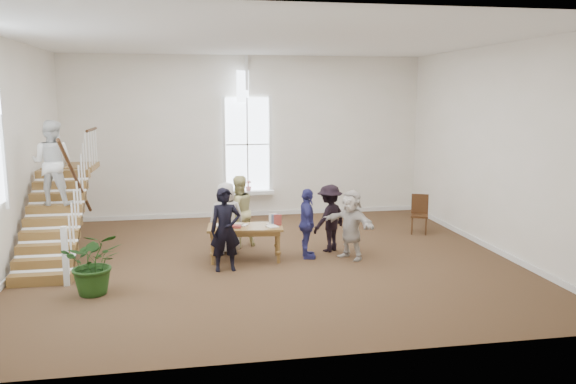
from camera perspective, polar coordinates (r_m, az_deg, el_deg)
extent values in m
plane|color=#49351C|center=(11.87, -1.84, -6.91)|extent=(10.00, 10.00, 0.00)
plane|color=silver|center=(15.88, -4.18, 5.58)|extent=(10.00, 0.00, 10.00)
plane|color=silver|center=(7.04, 3.22, 0.28)|extent=(10.00, 0.00, 10.00)
plane|color=silver|center=(11.82, -26.70, 3.12)|extent=(0.00, 9.00, 9.00)
plane|color=silver|center=(13.09, 20.38, 4.10)|extent=(0.00, 9.00, 9.00)
plane|color=white|center=(11.42, -1.97, 15.26)|extent=(10.00, 10.00, 0.00)
cube|color=white|center=(15.89, -4.05, -0.05)|extent=(1.45, 0.28, 0.10)
plane|color=white|center=(15.83, -4.15, 4.84)|extent=(2.60, 0.00, 2.60)
plane|color=white|center=(15.78, -4.22, 10.64)|extent=(0.60, 0.60, 0.85)
cube|color=white|center=(16.16, -4.07, -2.20)|extent=(10.00, 0.04, 0.12)
imported|color=pink|center=(15.83, -4.04, 0.64)|extent=(0.17, 0.17, 0.30)
cube|color=brown|center=(11.31, -23.84, -8.09)|extent=(1.10, 0.30, 0.20)
cube|color=brown|center=(11.54, -23.55, -6.69)|extent=(1.10, 0.30, 0.20)
cube|color=brown|center=(11.76, -23.28, -5.35)|extent=(1.10, 0.30, 0.20)
cube|color=brown|center=(12.00, -23.02, -4.06)|extent=(1.10, 0.30, 0.20)
cube|color=brown|center=(12.24, -22.77, -2.82)|extent=(1.10, 0.30, 0.20)
cube|color=brown|center=(12.49, -22.53, -1.63)|extent=(1.10, 0.30, 0.20)
cube|color=brown|center=(12.74, -22.30, -0.48)|extent=(1.10, 0.30, 0.20)
cube|color=brown|center=(13.00, -22.08, 0.62)|extent=(1.10, 0.30, 0.20)
cube|color=brown|center=(13.26, -21.87, 1.68)|extent=(1.10, 0.30, 0.20)
cube|color=brown|center=(14.13, -21.14, 2.35)|extent=(1.10, 1.20, 0.12)
cube|color=white|center=(10.94, -21.68, -6.08)|extent=(0.10, 0.10, 1.10)
cylinder|color=#3A220F|center=(11.99, -20.71, 1.20)|extent=(0.07, 2.74, 1.86)
imported|color=silver|center=(12.35, -22.82, 2.76)|extent=(0.94, 0.79, 1.72)
cube|color=brown|center=(11.73, -4.37, -3.59)|extent=(1.61, 0.91, 0.05)
cube|color=brown|center=(11.75, -4.36, -3.95)|extent=(1.48, 0.78, 0.10)
cylinder|color=brown|center=(11.56, -7.69, -5.74)|extent=(0.07, 0.07, 0.67)
cylinder|color=brown|center=(11.57, -0.98, -5.64)|extent=(0.07, 0.07, 0.67)
cylinder|color=brown|center=(12.12, -7.55, -5.01)|extent=(0.07, 0.07, 0.67)
cylinder|color=brown|center=(12.12, -1.16, -4.92)|extent=(0.07, 0.07, 0.67)
cube|color=silver|center=(11.96, -6.10, -3.16)|extent=(0.22, 0.24, 0.03)
cube|color=beige|center=(11.76, -7.14, -3.39)|extent=(0.21, 0.24, 0.04)
cube|color=tan|center=(11.92, -5.88, -3.23)|extent=(0.21, 0.20, 0.02)
cube|color=silver|center=(11.77, -4.64, -3.37)|extent=(0.27, 0.28, 0.02)
cube|color=#4C5972|center=(11.64, -5.49, -3.52)|extent=(0.16, 0.21, 0.03)
cube|color=maroon|center=(11.63, -5.23, -3.47)|extent=(0.22, 0.26, 0.05)
cube|color=white|center=(11.48, -6.30, -3.66)|extent=(0.23, 0.32, 0.05)
cube|color=#BFB299|center=(11.82, -6.02, -3.30)|extent=(0.22, 0.29, 0.04)
cube|color=silver|center=(11.69, -5.88, -3.47)|extent=(0.21, 0.21, 0.02)
cube|color=beige|center=(11.83, -1.71, -3.27)|extent=(0.24, 0.25, 0.03)
cube|color=tan|center=(11.76, -5.12, -3.31)|extent=(0.26, 0.24, 0.05)
cube|color=silver|center=(11.62, -1.63, -3.52)|extent=(0.27, 0.30, 0.02)
imported|color=black|center=(11.04, -6.38, -3.82)|extent=(0.63, 0.44, 1.65)
imported|color=#BCB5AE|center=(12.27, -6.28, -2.63)|extent=(0.81, 0.57, 1.57)
imported|color=#D3CB84|center=(12.77, -5.08, -1.96)|extent=(0.96, 0.86, 1.63)
imported|color=navy|center=(11.83, 1.95, -3.23)|extent=(0.46, 0.91, 1.49)
imported|color=black|center=(12.39, 4.24, -2.66)|extent=(1.10, 1.03, 1.49)
imported|color=beige|center=(11.86, 6.42, -3.30)|extent=(1.12, 1.37, 1.47)
imported|color=#1B3E13|center=(10.32, -19.07, -6.80)|extent=(1.04, 0.92, 1.12)
cube|color=#3A220F|center=(14.37, 13.20, -2.36)|extent=(0.55, 0.55, 0.05)
cube|color=#3A220F|center=(14.50, 13.25, -1.17)|extent=(0.40, 0.20, 0.50)
cylinder|color=#3A220F|center=(14.25, 12.48, -3.38)|extent=(0.04, 0.04, 0.44)
cylinder|color=#3A220F|center=(14.25, 13.84, -3.43)|extent=(0.04, 0.04, 0.44)
cylinder|color=#3A220F|center=(14.58, 12.51, -3.08)|extent=(0.04, 0.04, 0.44)
cylinder|color=#3A220F|center=(14.58, 13.84, -3.13)|extent=(0.04, 0.04, 0.44)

